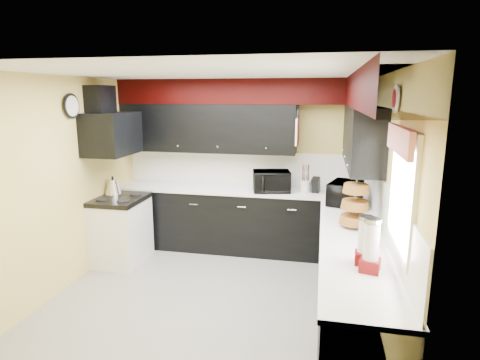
{
  "coord_description": "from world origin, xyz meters",
  "views": [
    {
      "loc": [
        1.17,
        -4.07,
        2.28
      ],
      "look_at": [
        0.19,
        0.68,
        1.25
      ],
      "focal_mm": 30.0,
      "sensor_mm": 36.0,
      "label": 1
    }
  ],
  "objects_px": {
    "knife_block": "(316,185)",
    "kettle": "(113,187)",
    "toaster_oven": "(272,181)",
    "utensil_crock": "(305,186)",
    "microwave": "(345,193)"
  },
  "relations": [
    {
      "from": "toaster_oven",
      "to": "utensil_crock",
      "type": "distance_m",
      "value": 0.48
    },
    {
      "from": "microwave",
      "to": "utensil_crock",
      "type": "bearing_deg",
      "value": 61.31
    },
    {
      "from": "utensil_crock",
      "to": "knife_block",
      "type": "height_order",
      "value": "knife_block"
    },
    {
      "from": "toaster_oven",
      "to": "kettle",
      "type": "height_order",
      "value": "toaster_oven"
    },
    {
      "from": "toaster_oven",
      "to": "knife_block",
      "type": "height_order",
      "value": "toaster_oven"
    },
    {
      "from": "toaster_oven",
      "to": "microwave",
      "type": "relative_size",
      "value": 1.0
    },
    {
      "from": "utensil_crock",
      "to": "kettle",
      "type": "distance_m",
      "value": 2.69
    },
    {
      "from": "utensil_crock",
      "to": "knife_block",
      "type": "bearing_deg",
      "value": -4.57
    },
    {
      "from": "toaster_oven",
      "to": "utensil_crock",
      "type": "bearing_deg",
      "value": -5.91
    },
    {
      "from": "microwave",
      "to": "kettle",
      "type": "height_order",
      "value": "microwave"
    },
    {
      "from": "kettle",
      "to": "microwave",
      "type": "bearing_deg",
      "value": 0.47
    },
    {
      "from": "toaster_oven",
      "to": "kettle",
      "type": "relative_size",
      "value": 2.24
    },
    {
      "from": "utensil_crock",
      "to": "kettle",
      "type": "bearing_deg",
      "value": -167.96
    },
    {
      "from": "toaster_oven",
      "to": "knife_block",
      "type": "relative_size",
      "value": 2.38
    },
    {
      "from": "knife_block",
      "to": "kettle",
      "type": "xyz_separation_m",
      "value": [
        -2.78,
        -0.55,
        -0.02
      ]
    }
  ]
}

